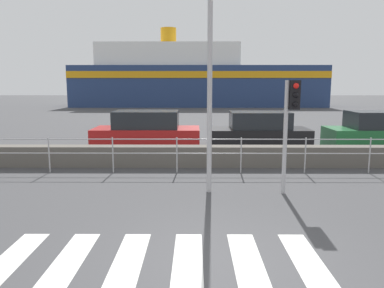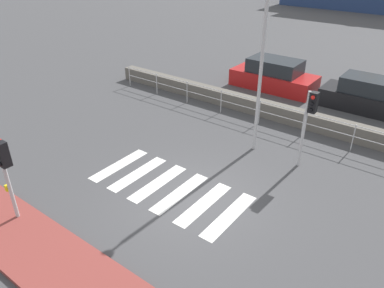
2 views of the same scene
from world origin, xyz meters
The scene contains 10 objects.
ground_plane centered at (0.00, 0.00, 0.00)m, with size 160.00×160.00×0.00m, color #424244.
crosswalk centered at (-0.98, 0.00, 0.00)m, with size 4.95×2.40×0.01m.
seawall centered at (0.00, 6.75, 0.33)m, with size 19.16×0.55×0.66m.
harbor_fence centered at (0.00, 5.88, 0.71)m, with size 17.28×0.04×1.07m.
traffic_light_far centered at (1.84, 3.74, 2.00)m, with size 0.34×0.32×2.72m.
streetlamp centered at (-0.07, 3.67, 3.57)m, with size 0.32×1.07×5.72m.
ferry_boat centered at (-0.70, 39.49, 3.04)m, with size 28.83×6.82×8.96m.
parked_car_red centered at (-2.40, 10.14, 0.66)m, with size 4.32×1.84×1.55m.
parked_car_black centered at (2.23, 10.14, 0.64)m, with size 3.98×1.72×1.51m.
parked_car_green centered at (7.22, 10.14, 0.65)m, with size 4.33×1.86×1.53m.
Camera 1 is at (-0.43, -5.09, 2.65)m, focal length 35.00 mm.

